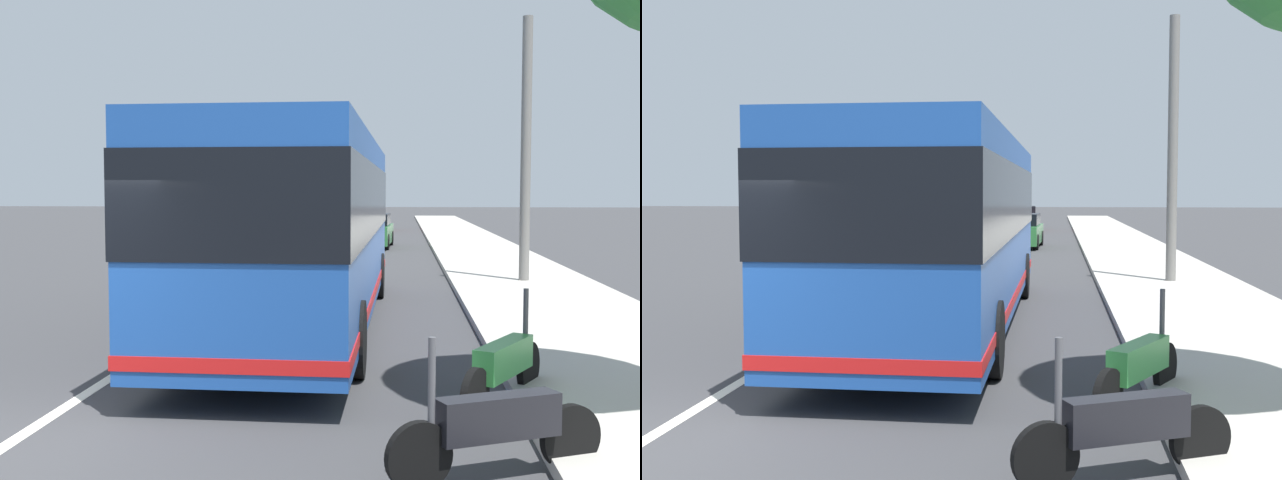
# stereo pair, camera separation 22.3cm
# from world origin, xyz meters

# --- Properties ---
(sidewalk_curb) EXTENTS (110.00, 3.60, 0.14)m
(sidewalk_curb) POSITION_xyz_m (10.00, -6.75, 0.07)
(sidewalk_curb) COLOR #B2ADA3
(sidewalk_curb) RESTS_ON ground
(lane_divider_line) EXTENTS (110.00, 0.16, 0.01)m
(lane_divider_line) POSITION_xyz_m (10.00, 0.00, 0.00)
(lane_divider_line) COLOR silver
(lane_divider_line) RESTS_ON ground
(coach_bus) EXTENTS (11.86, 2.67, 3.27)m
(coach_bus) POSITION_xyz_m (7.02, -1.98, 1.87)
(coach_bus) COLOR #1E4C9E
(coach_bus) RESTS_ON ground
(motorcycle_nearest_curb) EXTENTS (0.95, 1.85, 1.24)m
(motorcycle_nearest_curb) POSITION_xyz_m (-0.19, -4.47, 0.45)
(motorcycle_nearest_curb) COLOR black
(motorcycle_nearest_curb) RESTS_ON ground
(motorcycle_by_tree) EXTENTS (2.02, 1.11, 1.25)m
(motorcycle_by_tree) POSITION_xyz_m (2.05, -4.82, 0.47)
(motorcycle_by_tree) COLOR black
(motorcycle_by_tree) RESTS_ON ground
(car_behind_bus) EXTENTS (4.24, 1.97, 1.43)m
(car_behind_bus) POSITION_xyz_m (26.44, -2.39, 0.69)
(car_behind_bus) COLOR #2D7238
(car_behind_bus) RESTS_ON ground
(car_oncoming) EXTENTS (4.23, 2.11, 1.47)m
(car_oncoming) POSITION_xyz_m (41.06, -1.79, 0.70)
(car_oncoming) COLOR red
(car_oncoming) RESTS_ON ground
(car_side_street) EXTENTS (4.70, 1.91, 1.57)m
(car_side_street) POSITION_xyz_m (25.36, 1.63, 0.73)
(car_side_street) COLOR black
(car_side_street) RESTS_ON ground
(utility_pole) EXTENTS (0.25, 0.25, 6.71)m
(utility_pole) POSITION_xyz_m (13.40, -6.78, 3.35)
(utility_pole) COLOR slate
(utility_pole) RESTS_ON ground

